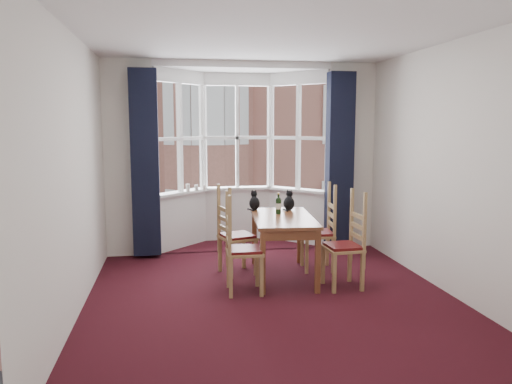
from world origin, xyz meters
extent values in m
plane|color=black|center=(0.00, 0.00, 0.00)|extent=(4.50, 4.50, 0.00)
plane|color=white|center=(0.00, 0.00, 2.80)|extent=(4.50, 4.50, 0.00)
plane|color=silver|center=(-2.00, 0.00, 1.40)|extent=(0.00, 4.50, 4.50)
plane|color=silver|center=(2.00, 0.00, 1.40)|extent=(0.00, 4.50, 4.50)
plane|color=silver|center=(0.00, -2.25, 1.40)|extent=(4.00, 0.00, 4.00)
cube|color=silver|center=(-1.65, 2.25, 1.40)|extent=(0.70, 0.12, 2.80)
cube|color=silver|center=(1.65, 2.25, 1.40)|extent=(0.70, 0.12, 2.80)
cube|color=black|center=(-1.42, 2.07, 1.35)|extent=(0.38, 0.22, 2.60)
cube|color=black|center=(1.42, 2.07, 1.35)|extent=(0.38, 0.22, 2.60)
cube|color=brown|center=(0.29, 0.84, 0.75)|extent=(0.84, 1.40, 0.04)
cube|color=brown|center=(-0.08, 0.25, 0.36)|extent=(0.07, 0.07, 0.73)
cube|color=brown|center=(0.03, 1.48, 0.36)|extent=(0.07, 0.07, 0.73)
cube|color=brown|center=(0.54, 0.19, 0.36)|extent=(0.07, 0.07, 0.73)
cube|color=brown|center=(0.65, 1.43, 0.36)|extent=(0.07, 0.07, 0.73)
cube|color=#A3824F|center=(-0.26, 0.36, 0.48)|extent=(0.42, 0.44, 0.06)
cube|color=#4F0D0E|center=(-0.26, 0.36, 0.49)|extent=(0.37, 0.39, 0.03)
cube|color=#A3824F|center=(-0.25, 1.08, 0.48)|extent=(0.50, 0.52, 0.06)
cube|color=#4F0D0E|center=(-0.25, 1.08, 0.49)|extent=(0.45, 0.47, 0.03)
cube|color=#A3824F|center=(0.88, 0.34, 0.48)|extent=(0.42, 0.44, 0.06)
cube|color=#4F0D0E|center=(0.88, 0.34, 0.49)|extent=(0.38, 0.40, 0.03)
cube|color=#A3824F|center=(0.80, 1.08, 0.48)|extent=(0.44, 0.46, 0.06)
cube|color=#4F0D0E|center=(0.80, 1.08, 0.49)|extent=(0.40, 0.41, 0.03)
ellipsoid|color=black|center=(0.02, 1.37, 0.85)|extent=(0.15, 0.19, 0.18)
sphere|color=black|center=(0.02, 1.44, 0.97)|extent=(0.09, 0.09, 0.09)
cone|color=black|center=(0.00, 1.44, 1.01)|extent=(0.03, 0.03, 0.04)
cone|color=black|center=(0.04, 1.44, 1.01)|extent=(0.03, 0.03, 0.04)
ellipsoid|color=black|center=(0.46, 1.28, 0.86)|extent=(0.19, 0.22, 0.19)
sphere|color=black|center=(0.48, 1.34, 0.97)|extent=(0.11, 0.11, 0.09)
cone|color=black|center=(0.46, 1.35, 1.02)|extent=(0.04, 0.04, 0.04)
cone|color=black|center=(0.50, 1.33, 1.02)|extent=(0.04, 0.04, 0.04)
cylinder|color=black|center=(0.27, 1.03, 0.86)|extent=(0.07, 0.07, 0.19)
sphere|color=black|center=(0.27, 1.03, 0.95)|extent=(0.06, 0.06, 0.06)
cylinder|color=black|center=(0.27, 1.03, 0.99)|extent=(0.03, 0.03, 0.08)
cylinder|color=gold|center=(0.27, 1.03, 1.03)|extent=(0.03, 0.03, 0.02)
cylinder|color=silver|center=(0.27, 1.03, 0.87)|extent=(0.07, 0.07, 0.07)
cylinder|color=white|center=(-0.82, 2.60, 0.93)|extent=(0.06, 0.06, 0.11)
cylinder|color=white|center=(-0.69, 2.63, 0.92)|extent=(0.06, 0.06, 0.09)
cylinder|color=white|center=(-0.56, 2.65, 0.91)|extent=(0.05, 0.05, 0.08)
plane|color=#333335|center=(0.00, 32.25, -6.00)|extent=(80.00, 80.00, 0.00)
cube|color=#AD6A59|center=(0.00, 14.25, 1.00)|extent=(18.00, 6.00, 14.00)
cylinder|color=#AD6A59|center=(0.00, 11.25, 1.00)|extent=(3.20, 3.20, 14.00)
camera|label=1|loc=(-1.04, -5.05, 1.90)|focal=35.00mm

